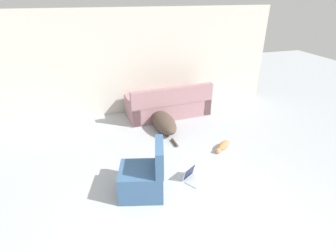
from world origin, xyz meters
TOP-DOWN VIEW (x-y plane):
  - wall_back at (0.00, 4.51)m, footprint 7.56×0.06m
  - couch at (0.88, 3.98)m, footprint 2.12×0.98m
  - dog at (0.56, 3.35)m, footprint 0.55×1.68m
  - cat at (1.48, 2.11)m, footprint 0.50×0.40m
  - laptop_open at (0.52, 1.36)m, footprint 0.39×0.39m
  - side_chair at (-0.30, 1.27)m, footprint 0.80×0.74m

SIDE VIEW (x-z plane):
  - cat at x=1.48m, z-range 0.00..0.13m
  - laptop_open at x=0.52m, z-range -0.04..0.20m
  - dog at x=0.56m, z-range 0.00..0.35m
  - couch at x=0.88m, z-range -0.15..0.69m
  - side_chair at x=-0.30m, z-range -0.15..0.74m
  - wall_back at x=0.00m, z-range 0.00..2.54m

